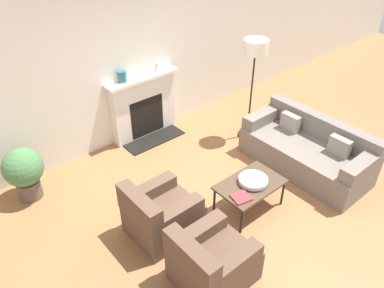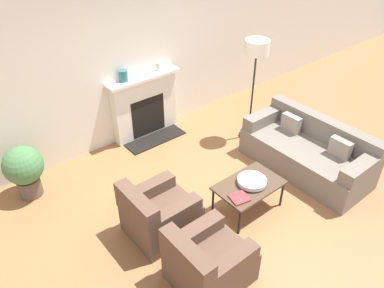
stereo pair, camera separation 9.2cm
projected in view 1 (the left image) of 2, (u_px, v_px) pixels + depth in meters
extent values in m
plane|color=#99663D|center=(229.00, 206.00, 5.31)|extent=(18.00, 18.00, 0.00)
cube|color=silver|center=(125.00, 59.00, 6.05)|extent=(18.00, 0.06, 2.90)
cube|color=silver|center=(143.00, 107.00, 6.58)|extent=(1.22, 0.20, 1.09)
cube|color=black|center=(147.00, 116.00, 6.61)|extent=(0.67, 0.04, 0.71)
cube|color=black|center=(154.00, 139.00, 6.71)|extent=(1.10, 0.40, 0.02)
cube|color=silver|center=(142.00, 78.00, 6.24)|extent=(1.34, 0.28, 0.05)
cube|color=slate|center=(304.00, 156.00, 5.92)|extent=(0.91, 1.99, 0.45)
cube|color=slate|center=(323.00, 127.00, 5.89)|extent=(0.20, 1.99, 0.35)
cube|color=slate|center=(264.00, 117.00, 6.29)|extent=(0.84, 0.22, 0.21)
cube|color=slate|center=(362.00, 166.00, 5.18)|extent=(0.84, 0.22, 0.21)
cube|color=gray|center=(290.00, 122.00, 6.07)|extent=(0.12, 0.32, 0.28)
cube|color=gray|center=(340.00, 146.00, 5.51)|extent=(0.12, 0.32, 0.28)
cube|color=brown|center=(214.00, 265.00, 4.23)|extent=(0.84, 0.74, 0.42)
cube|color=brown|center=(191.00, 258.00, 3.82)|extent=(0.18, 0.74, 0.37)
cube|color=brown|center=(233.00, 264.00, 3.88)|extent=(0.75, 0.18, 0.17)
cube|color=brown|center=(198.00, 233.00, 4.23)|extent=(0.75, 0.18, 0.17)
cube|color=brown|center=(164.00, 218.00, 4.83)|extent=(0.84, 0.74, 0.42)
cube|color=brown|center=(139.00, 208.00, 4.42)|extent=(0.18, 0.74, 0.37)
cube|color=brown|center=(177.00, 214.00, 4.48)|extent=(0.75, 0.18, 0.17)
cube|color=brown|center=(150.00, 190.00, 4.83)|extent=(0.75, 0.18, 0.17)
cube|color=#4C3828|center=(250.00, 184.00, 5.05)|extent=(0.91, 0.59, 0.03)
cylinder|color=black|center=(241.00, 221.00, 4.79)|extent=(0.03, 0.03, 0.41)
cylinder|color=black|center=(283.00, 193.00, 5.24)|extent=(0.03, 0.03, 0.41)
cylinder|color=black|center=(214.00, 200.00, 5.11)|extent=(0.03, 0.03, 0.41)
cylinder|color=black|center=(255.00, 175.00, 5.56)|extent=(0.03, 0.03, 0.41)
cylinder|color=silver|center=(253.00, 182.00, 5.05)|extent=(0.14, 0.14, 0.02)
cylinder|color=silver|center=(253.00, 180.00, 5.03)|extent=(0.40, 0.40, 0.06)
cube|color=#9E2D33|center=(241.00, 197.00, 4.80)|extent=(0.27, 0.26, 0.02)
cylinder|color=black|center=(247.00, 134.00, 6.83)|extent=(0.34, 0.34, 0.03)
cylinder|color=black|center=(251.00, 95.00, 6.38)|extent=(0.03, 0.03, 1.57)
cylinder|color=silver|center=(256.00, 46.00, 5.89)|extent=(0.40, 0.40, 0.23)
cylinder|color=#28666B|center=(122.00, 76.00, 6.00)|extent=(0.15, 0.15, 0.19)
cylinder|color=beige|center=(156.00, 67.00, 6.38)|extent=(0.07, 0.07, 0.14)
cylinder|color=brown|center=(30.00, 189.00, 5.41)|extent=(0.33, 0.33, 0.28)
sphere|color=#477A47|center=(23.00, 167.00, 5.19)|extent=(0.56, 0.56, 0.56)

